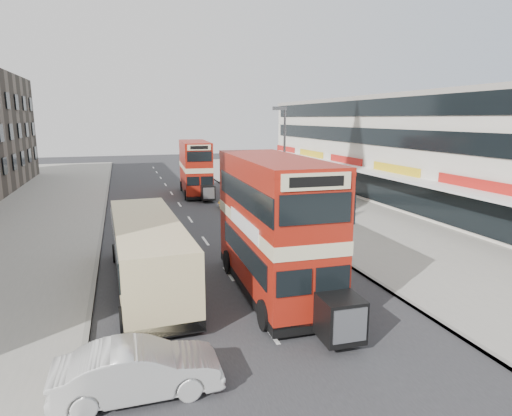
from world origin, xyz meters
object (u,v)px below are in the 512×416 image
object	(u,v)px
car_left_front	(138,370)
car_right_a	(277,226)
cyclist	(248,203)
coach	(148,251)
bus_main	(274,225)
pedestrian_near	(319,219)
pedestrian_far	(261,185)
car_right_b	(243,200)
bus_second	(195,168)
street_lamp	(283,154)

from	to	relation	value
car_left_front	car_right_a	distance (m)	16.63
cyclist	coach	bearing A→B (deg)	-122.29
car_left_front	cyclist	size ratio (longest dim) A/B	2.17
bus_main	cyclist	size ratio (longest dim) A/B	5.00
pedestrian_near	pedestrian_far	world-z (taller)	pedestrian_near
car_right_b	pedestrian_near	xyz separation A→B (m)	(2.38, -9.71, 0.37)
bus_second	car_right_a	size ratio (longest dim) A/B	1.96
pedestrian_near	cyclist	distance (m)	8.29
bus_main	pedestrian_far	world-z (taller)	bus_main
pedestrian_far	bus_main	bearing A→B (deg)	-141.10
car_left_front	pedestrian_near	size ratio (longest dim) A/B	2.75
coach	car_left_front	size ratio (longest dim) A/B	2.42
bus_second	car_right_a	distance (m)	17.28
bus_main	pedestrian_far	bearing A→B (deg)	-104.98
car_left_front	pedestrian_near	xyz separation A→B (m)	(11.86, 13.95, 0.22)
car_right_a	pedestrian_near	distance (m)	2.90
street_lamp	car_left_front	xyz separation A→B (m)	(-11.03, -18.37, -4.06)
bus_main	car_right_b	xyz separation A→B (m)	(3.64, 17.95, -2.36)
cyclist	street_lamp	bearing A→B (deg)	-65.67
street_lamp	pedestrian_near	size ratio (longest dim) A/B	5.05
bus_second	street_lamp	bearing A→B (deg)	112.33
coach	car_right_b	xyz separation A→B (m)	(8.70, 15.82, -1.08)
street_lamp	coach	xyz separation A→B (m)	(-10.25, -10.54, -3.12)
bus_main	pedestrian_near	distance (m)	10.40
street_lamp	pedestrian_far	xyz separation A→B (m)	(1.75, 10.80, -3.87)
car_right_a	pedestrian_far	bearing A→B (deg)	158.49
car_left_front	car_right_a	size ratio (longest dim) A/B	0.94
bus_second	cyclist	world-z (taller)	bus_second
bus_main	bus_second	bearing A→B (deg)	-90.55
coach	cyclist	world-z (taller)	coach
cyclist	car_left_front	bearing A→B (deg)	-113.98
coach	cyclist	xyz separation A→B (m)	(8.62, 14.03, -0.97)
street_lamp	pedestrian_far	world-z (taller)	street_lamp
bus_main	bus_second	distance (m)	25.34
coach	cyclist	size ratio (longest dim) A/B	5.26
car_left_front	pedestrian_far	world-z (taller)	pedestrian_far
street_lamp	car_right_b	bearing A→B (deg)	106.40
bus_second	car_right_b	xyz separation A→B (m)	(2.73, -7.37, -2.05)
cyclist	bus_second	bearing A→B (deg)	105.46
bus_main	cyclist	distance (m)	16.69
bus_main	car_left_front	bearing A→B (deg)	45.89
bus_main	bus_second	xyz separation A→B (m)	(0.91, 25.32, -0.31)
street_lamp	cyclist	distance (m)	5.62
street_lamp	coach	bearing A→B (deg)	-134.22
cyclist	bus_main	bearing A→B (deg)	-103.17
bus_main	coach	xyz separation A→B (m)	(-5.06, 2.13, -1.28)
coach	pedestrian_far	size ratio (longest dim) A/B	7.01
coach	car_right_a	size ratio (longest dim) A/B	2.29
coach	car_right_a	world-z (taller)	coach
car_right_a	car_right_b	world-z (taller)	car_right_a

